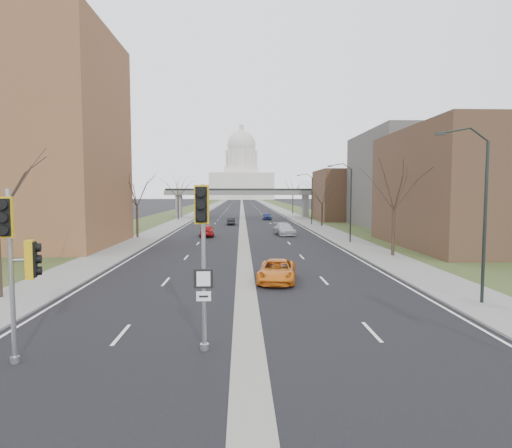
{
  "coord_description": "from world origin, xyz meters",
  "views": [
    {
      "loc": [
        -0.24,
        -14.66,
        5.64
      ],
      "look_at": [
        0.6,
        9.71,
        3.82
      ],
      "focal_mm": 30.0,
      "sensor_mm": 36.0,
      "label": 1
    }
  ],
  "objects": [
    {
      "name": "commercial_block_near",
      "position": [
        24.0,
        28.0,
        6.0
      ],
      "size": [
        16.0,
        20.0,
        12.0
      ],
      "primitive_type": "cube",
      "color": "#503625",
      "rests_on": "ground"
    },
    {
      "name": "road_surface",
      "position": [
        0.0,
        150.0,
        0.01
      ],
      "size": [
        20.0,
        600.0,
        0.01
      ],
      "primitive_type": "cube",
      "color": "black",
      "rests_on": "ground"
    },
    {
      "name": "tree_right_c",
      "position": [
        13.0,
        95.0,
        7.04
      ],
      "size": [
        7.65,
        7.65,
        9.99
      ],
      "color": "#382B21",
      "rests_on": "sidewalk_right"
    },
    {
      "name": "tree_left_b",
      "position": [
        -13.0,
        38.0,
        6.23
      ],
      "size": [
        6.75,
        6.75,
        8.81
      ],
      "color": "#382B21",
      "rests_on": "sidewalk_left"
    },
    {
      "name": "sidewalk_left",
      "position": [
        -12.0,
        150.0,
        0.06
      ],
      "size": [
        4.0,
        600.0,
        0.12
      ],
      "primitive_type": "cube",
      "color": "gray",
      "rests_on": "ground"
    },
    {
      "name": "tree_left_c",
      "position": [
        -13.0,
        72.0,
        7.04
      ],
      "size": [
        7.65,
        7.65,
        9.99
      ],
      "color": "#382B21",
      "rests_on": "sidewalk_left"
    },
    {
      "name": "commercial_block_mid",
      "position": [
        28.0,
        52.0,
        7.5
      ],
      "size": [
        18.0,
        22.0,
        15.0
      ],
      "primitive_type": "cube",
      "color": "#54514C",
      "rests_on": "ground"
    },
    {
      "name": "tree_right_a",
      "position": [
        13.0,
        22.0,
        6.64
      ],
      "size": [
        7.2,
        7.2,
        9.4
      ],
      "color": "#382B21",
      "rests_on": "sidewalk_right"
    },
    {
      "name": "tree_right_b",
      "position": [
        13.0,
        55.0,
        5.82
      ],
      "size": [
        6.3,
        6.3,
        8.22
      ],
      "color": "#382B21",
      "rests_on": "sidewalk_right"
    },
    {
      "name": "car_left_far",
      "position": [
        -2.0,
        59.21,
        0.65
      ],
      "size": [
        1.39,
        3.96,
        1.3
      ],
      "primitive_type": "imported",
      "rotation": [
        0.0,
        0.0,
        3.14
      ],
      "color": "black",
      "rests_on": "ground"
    },
    {
      "name": "capitol",
      "position": [
        0.0,
        320.0,
        18.6
      ],
      "size": [
        48.0,
        42.0,
        55.75
      ],
      "color": "silver",
      "rests_on": "ground"
    },
    {
      "name": "streetlight_near",
      "position": [
        10.99,
        6.0,
        6.95
      ],
      "size": [
        2.61,
        0.2,
        8.7
      ],
      "color": "black",
      "rests_on": "sidewalk_right"
    },
    {
      "name": "streetlight_mid",
      "position": [
        10.99,
        32.0,
        6.95
      ],
      "size": [
        2.61,
        0.2,
        8.7
      ],
      "color": "black",
      "rests_on": "sidewalk_right"
    },
    {
      "name": "car_right_mid",
      "position": [
        5.42,
        41.02,
        0.78
      ],
      "size": [
        2.76,
        5.57,
        1.56
      ],
      "primitive_type": "imported",
      "rotation": [
        0.0,
        0.0,
        0.11
      ],
      "color": "#ABAAB2",
      "rests_on": "ground"
    },
    {
      "name": "car_right_near",
      "position": [
        2.0,
        11.93,
        0.69
      ],
      "size": [
        2.94,
        5.2,
        1.37
      ],
      "primitive_type": "imported",
      "rotation": [
        0.0,
        0.0,
        -0.14
      ],
      "color": "orange",
      "rests_on": "ground"
    },
    {
      "name": "sidewalk_right",
      "position": [
        12.0,
        150.0,
        0.06
      ],
      "size": [
        4.0,
        600.0,
        0.12
      ],
      "primitive_type": "cube",
      "color": "gray",
      "rests_on": "ground"
    },
    {
      "name": "pedestrian_bridge",
      "position": [
        0.0,
        80.0,
        4.84
      ],
      "size": [
        34.0,
        3.0,
        6.45
      ],
      "color": "slate",
      "rests_on": "ground"
    },
    {
      "name": "signal_pole_median",
      "position": [
        -1.57,
        -0.02,
        4.12
      ],
      "size": [
        0.68,
        0.96,
        5.91
      ],
      "rotation": [
        0.0,
        0.0,
        0.01
      ],
      "color": "gray",
      "rests_on": "ground"
    },
    {
      "name": "car_left_near",
      "position": [
        -4.67,
        39.79,
        0.77
      ],
      "size": [
        2.17,
        4.67,
        1.55
      ],
      "primitive_type": "imported",
      "rotation": [
        0.0,
        0.0,
        3.22
      ],
      "color": "#9D1213",
      "rests_on": "ground"
    },
    {
      "name": "median_strip",
      "position": [
        0.0,
        150.0,
        0.0
      ],
      "size": [
        1.2,
        600.0,
        0.02
      ],
      "primitive_type": "cube",
      "color": "gray",
      "rests_on": "ground"
    },
    {
      "name": "ground",
      "position": [
        0.0,
        0.0,
        0.0
      ],
      "size": [
        700.0,
        700.0,
        0.0
      ],
      "primitive_type": "plane",
      "color": "black",
      "rests_on": "ground"
    },
    {
      "name": "car_right_far",
      "position": [
        5.01,
        72.37,
        0.71
      ],
      "size": [
        1.76,
        4.21,
        1.42
      ],
      "primitive_type": "imported",
      "rotation": [
        0.0,
        0.0,
        0.02
      ],
      "color": "navy",
      "rests_on": "ground"
    },
    {
      "name": "grass_verge_left",
      "position": [
        -18.0,
        150.0,
        0.05
      ],
      "size": [
        8.0,
        600.0,
        0.1
      ],
      "primitive_type": "cube",
      "color": "#2B3B1B",
      "rests_on": "ground"
    },
    {
      "name": "grass_verge_right",
      "position": [
        18.0,
        150.0,
        0.05
      ],
      "size": [
        8.0,
        600.0,
        0.1
      ],
      "primitive_type": "cube",
      "color": "#2B3B1B",
      "rests_on": "ground"
    },
    {
      "name": "signal_pole_left",
      "position": [
        -7.46,
        -0.81,
        3.76
      ],
      "size": [
        0.96,
        1.24,
        5.75
      ],
      "rotation": [
        0.0,
        0.0,
        0.28
      ],
      "color": "gray",
      "rests_on": "ground"
    },
    {
      "name": "streetlight_far",
      "position": [
        10.99,
        58.0,
        6.95
      ],
      "size": [
        2.61,
        0.2,
        8.7
      ],
      "color": "black",
      "rests_on": "sidewalk_right"
    },
    {
      "name": "commercial_block_far",
      "position": [
        22.0,
        70.0,
        5.0
      ],
      "size": [
        14.0,
        14.0,
        10.0
      ],
      "primitive_type": "cube",
      "color": "#503625",
      "rests_on": "ground"
    }
  ]
}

